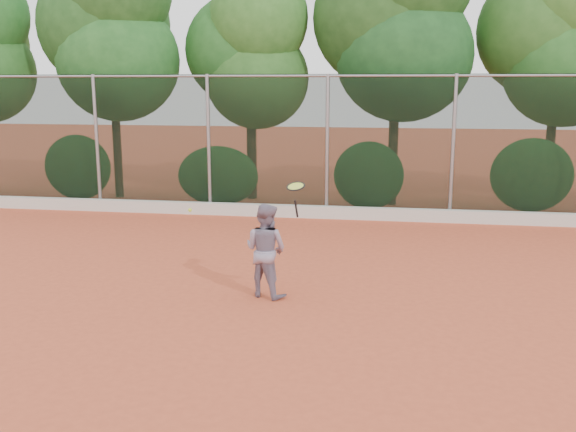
# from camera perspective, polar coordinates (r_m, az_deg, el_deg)

# --- Properties ---
(ground) EXTENTS (80.00, 80.00, 0.00)m
(ground) POSITION_cam_1_polar(r_m,az_deg,el_deg) (9.40, -0.99, -8.72)
(ground) COLOR #CB502F
(ground) RESTS_ON ground
(concrete_curb) EXTENTS (24.00, 0.20, 0.30)m
(concrete_curb) POSITION_cam_1_polar(r_m,az_deg,el_deg) (15.87, 3.36, 0.34)
(concrete_curb) COLOR beige
(concrete_curb) RESTS_ON ground
(tennis_player) EXTENTS (0.88, 0.80, 1.48)m
(tennis_player) POSITION_cam_1_polar(r_m,az_deg,el_deg) (9.98, -1.99, -3.05)
(tennis_player) COLOR gray
(tennis_player) RESTS_ON ground
(chainlink_fence) EXTENTS (24.09, 0.09, 3.50)m
(chainlink_fence) POSITION_cam_1_polar(r_m,az_deg,el_deg) (15.80, 3.50, 6.55)
(chainlink_fence) COLOR black
(chainlink_fence) RESTS_ON ground
(foliage_backdrop) EXTENTS (23.70, 3.63, 7.55)m
(foliage_backdrop) POSITION_cam_1_polar(r_m,az_deg,el_deg) (17.80, 2.46, 15.34)
(foliage_backdrop) COLOR #3C2B17
(foliage_backdrop) RESTS_ON ground
(tennis_racket) EXTENTS (0.35, 0.34, 0.55)m
(tennis_racket) POSITION_cam_1_polar(r_m,az_deg,el_deg) (9.54, 0.69, 2.42)
(tennis_racket) COLOR black
(tennis_racket) RESTS_ON ground
(tennis_ball_in_flight) EXTENTS (0.06, 0.06, 0.06)m
(tennis_ball_in_flight) POSITION_cam_1_polar(r_m,az_deg,el_deg) (10.46, -8.71, 0.53)
(tennis_ball_in_flight) COLOR #C7E734
(tennis_ball_in_flight) RESTS_ON ground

